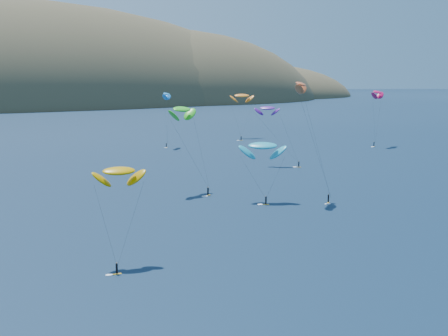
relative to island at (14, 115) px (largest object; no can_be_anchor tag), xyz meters
name	(u,v)px	position (x,y,z in m)	size (l,w,h in m)	color
island	(14,115)	(0.00, 0.00, 0.00)	(730.00, 300.00, 210.00)	#3D3526
kitesurfer_2	(119,171)	(-62.70, -504.05, 24.31)	(7.82, 8.61, 15.69)	#F3AC1B
kitesurfer_3	(182,109)	(-32.20, -457.36, 30.05)	(9.63, 12.72, 21.80)	#F3AC1B
kitesurfer_4	(166,94)	(-2.24, -373.99, 30.44)	(6.89, 7.81, 21.77)	#F3AC1B
kitesurfer_5	(263,146)	(-21.01, -475.54, 22.80)	(10.73, 9.78, 14.81)	#F3AC1B
kitesurfer_6	(267,108)	(7.64, -430.19, 27.86)	(9.87, 13.87, 19.22)	#F3AC1B
kitesurfer_8	(377,92)	(70.33, -407.20, 31.02)	(9.46, 7.51, 22.73)	#F3AC1B
kitesurfer_9	(301,85)	(-12.39, -477.21, 36.00)	(7.24, 12.20, 27.37)	#F3AC1B
kitesurfer_11	(242,96)	(39.20, -357.27, 28.59)	(12.66, 15.18, 20.66)	#F3AC1B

